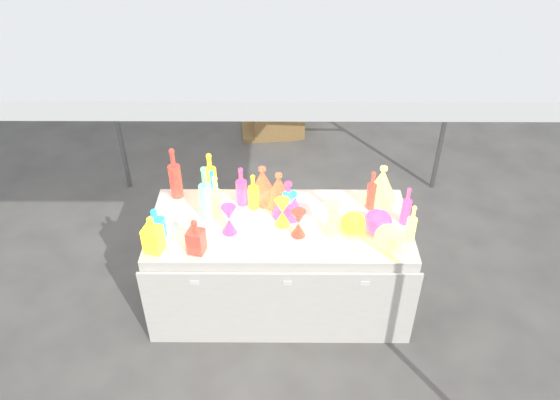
{
  "coord_description": "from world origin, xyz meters",
  "views": [
    {
      "loc": [
        0.01,
        -2.92,
        3.13
      ],
      "look_at": [
        0.0,
        0.0,
        0.95
      ],
      "focal_mm": 35.0,
      "sensor_mm": 36.0,
      "label": 1
    }
  ],
  "objects_px": {
    "cardboard_box_closed": "(278,116)",
    "lampshade_0": "(279,189)",
    "decanter_0": "(152,234)",
    "globe_0": "(353,224)",
    "bottle_0": "(210,174)",
    "display_table": "(280,264)",
    "hourglass_0": "(298,223)"
  },
  "relations": [
    {
      "from": "cardboard_box_closed",
      "to": "globe_0",
      "type": "relative_size",
      "value": 3.32
    },
    {
      "from": "cardboard_box_closed",
      "to": "display_table",
      "type": "bearing_deg",
      "value": -96.67
    },
    {
      "from": "hourglass_0",
      "to": "globe_0",
      "type": "height_order",
      "value": "hourglass_0"
    },
    {
      "from": "lampshade_0",
      "to": "hourglass_0",
      "type": "bearing_deg",
      "value": -46.59
    },
    {
      "from": "decanter_0",
      "to": "globe_0",
      "type": "relative_size",
      "value": 1.6
    },
    {
      "from": "display_table",
      "to": "decanter_0",
      "type": "height_order",
      "value": "decanter_0"
    },
    {
      "from": "cardboard_box_closed",
      "to": "lampshade_0",
      "type": "height_order",
      "value": "lampshade_0"
    },
    {
      "from": "cardboard_box_closed",
      "to": "lampshade_0",
      "type": "bearing_deg",
      "value": -96.85
    },
    {
      "from": "display_table",
      "to": "globe_0",
      "type": "bearing_deg",
      "value": -9.56
    },
    {
      "from": "cardboard_box_closed",
      "to": "hourglass_0",
      "type": "xyz_separation_m",
      "value": [
        0.16,
        -2.7,
        0.65
      ]
    },
    {
      "from": "hourglass_0",
      "to": "lampshade_0",
      "type": "distance_m",
      "value": 0.37
    },
    {
      "from": "display_table",
      "to": "lampshade_0",
      "type": "xyz_separation_m",
      "value": [
        -0.01,
        0.23,
        0.5
      ]
    },
    {
      "from": "cardboard_box_closed",
      "to": "lampshade_0",
      "type": "relative_size",
      "value": 2.18
    },
    {
      "from": "bottle_0",
      "to": "hourglass_0",
      "type": "xyz_separation_m",
      "value": [
        0.63,
        -0.47,
        -0.07
      ]
    },
    {
      "from": "display_table",
      "to": "bottle_0",
      "type": "relative_size",
      "value": 5.34
    },
    {
      "from": "lampshade_0",
      "to": "bottle_0",
      "type": "bearing_deg",
      "value": -171.85
    },
    {
      "from": "display_table",
      "to": "lampshade_0",
      "type": "distance_m",
      "value": 0.56
    },
    {
      "from": "lampshade_0",
      "to": "cardboard_box_closed",
      "type": "bearing_deg",
      "value": 113.02
    },
    {
      "from": "bottle_0",
      "to": "hourglass_0",
      "type": "distance_m",
      "value": 0.79
    },
    {
      "from": "globe_0",
      "to": "display_table",
      "type": "bearing_deg",
      "value": 170.44
    },
    {
      "from": "display_table",
      "to": "globe_0",
      "type": "distance_m",
      "value": 0.67
    },
    {
      "from": "display_table",
      "to": "decanter_0",
      "type": "relative_size",
      "value": 6.79
    },
    {
      "from": "cardboard_box_closed",
      "to": "decanter_0",
      "type": "distance_m",
      "value": 3.03
    },
    {
      "from": "bottle_0",
      "to": "decanter_0",
      "type": "relative_size",
      "value": 1.27
    },
    {
      "from": "bottle_0",
      "to": "decanter_0",
      "type": "distance_m",
      "value": 0.7
    },
    {
      "from": "globe_0",
      "to": "lampshade_0",
      "type": "distance_m",
      "value": 0.6
    },
    {
      "from": "lampshade_0",
      "to": "globe_0",
      "type": "bearing_deg",
      "value": -9.87
    },
    {
      "from": "decanter_0",
      "to": "lampshade_0",
      "type": "bearing_deg",
      "value": 46.91
    },
    {
      "from": "display_table",
      "to": "decanter_0",
      "type": "bearing_deg",
      "value": -161.72
    },
    {
      "from": "decanter_0",
      "to": "globe_0",
      "type": "bearing_deg",
      "value": 22.93
    },
    {
      "from": "cardboard_box_closed",
      "to": "hourglass_0",
      "type": "bearing_deg",
      "value": -94.11
    },
    {
      "from": "display_table",
      "to": "bottle_0",
      "type": "xyz_separation_m",
      "value": [
        -0.51,
        0.36,
        0.55
      ]
    }
  ]
}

